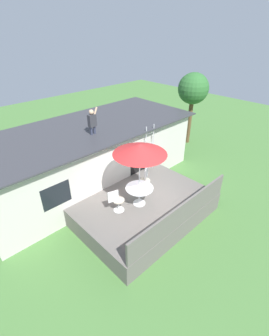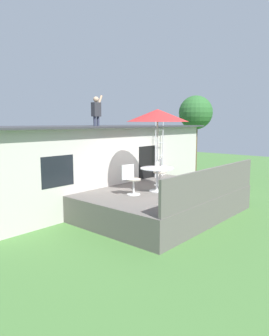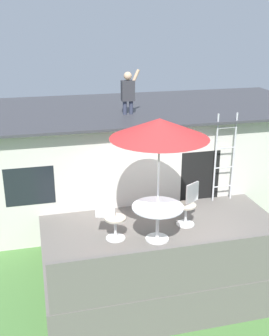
# 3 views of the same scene
# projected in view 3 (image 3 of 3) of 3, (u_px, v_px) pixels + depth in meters

# --- Properties ---
(ground_plane) EXTENTS (40.00, 40.00, 0.00)m
(ground_plane) POSITION_uv_depth(u_px,v_px,m) (167.00, 268.00, 8.93)
(ground_plane) COLOR #477538
(house) EXTENTS (10.50, 4.50, 2.81)m
(house) POSITION_uv_depth(u_px,v_px,m) (129.00, 156.00, 11.73)
(house) COLOR beige
(house) RESTS_ON ground
(deck) EXTENTS (5.22, 3.87, 0.80)m
(deck) POSITION_uv_depth(u_px,v_px,m) (168.00, 252.00, 8.79)
(deck) COLOR #605B56
(deck) RESTS_ON ground
(deck_railing) EXTENTS (5.12, 0.08, 0.90)m
(deck_railing) POSITION_uv_depth(u_px,v_px,m) (206.00, 266.00, 6.78)
(deck_railing) COLOR #605B56
(deck_railing) RESTS_ON deck
(patio_table) EXTENTS (1.04, 1.04, 0.74)m
(patio_table) POSITION_uv_depth(u_px,v_px,m) (158.00, 214.00, 8.31)
(patio_table) COLOR silver
(patio_table) RESTS_ON deck
(patio_umbrella) EXTENTS (1.90, 1.90, 2.54)m
(patio_umbrella) POSITION_uv_depth(u_px,v_px,m) (159.00, 128.00, 7.71)
(patio_umbrella) COLOR silver
(patio_umbrella) RESTS_ON deck
(step_ladder) EXTENTS (0.52, 0.04, 2.20)m
(step_ladder) POSITION_uv_depth(u_px,v_px,m) (225.00, 158.00, 10.03)
(step_ladder) COLOR silver
(step_ladder) RESTS_ON deck
(person_figure) EXTENTS (0.47, 0.20, 1.11)m
(person_figure) POSITION_uv_depth(u_px,v_px,m) (128.00, 90.00, 10.21)
(person_figure) COLOR #33384C
(person_figure) RESTS_ON house
(patio_chair_left) EXTENTS (0.61, 0.44, 0.92)m
(patio_chair_left) POSITION_uv_depth(u_px,v_px,m) (112.00, 218.00, 8.40)
(patio_chair_left) COLOR silver
(patio_chair_left) RESTS_ON deck
(patio_chair_right) EXTENTS (0.57, 0.44, 0.92)m
(patio_chair_right) POSITION_uv_depth(u_px,v_px,m) (188.00, 205.00, 9.02)
(patio_chair_right) COLOR silver
(patio_chair_right) RESTS_ON deck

